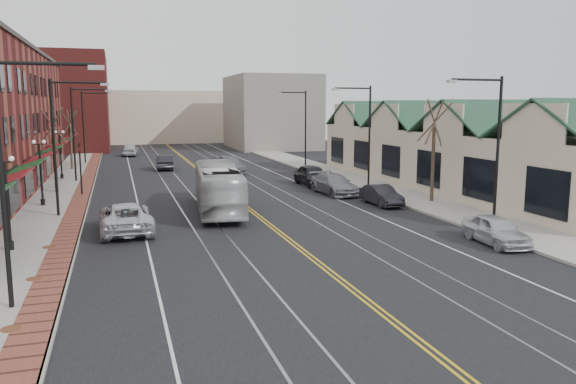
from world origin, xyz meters
TOP-DOWN VIEW (x-y plane):
  - ground at (0.00, 0.00)m, footprint 160.00×160.00m
  - sidewalk_left at (-12.00, 20.00)m, footprint 4.00×120.00m
  - sidewalk_right at (12.00, 20.00)m, footprint 4.00×120.00m
  - building_right at (18.00, 20.00)m, footprint 8.00×36.00m
  - backdrop_left at (-16.00, 70.00)m, footprint 14.00×18.00m
  - backdrop_mid at (0.00, 85.00)m, footprint 22.00×14.00m
  - backdrop_right at (15.00, 65.00)m, footprint 12.00×16.00m
  - streetlight_l_0 at (-11.05, 0.00)m, footprint 3.33×0.25m
  - streetlight_l_1 at (-11.05, 16.00)m, footprint 3.33×0.25m
  - streetlight_l_2 at (-11.05, 32.00)m, footprint 3.33×0.25m
  - streetlight_l_3 at (-11.05, 48.00)m, footprint 3.33×0.25m
  - streetlight_r_0 at (11.05, 6.00)m, footprint 3.33×0.25m
  - streetlight_r_1 at (11.05, 22.00)m, footprint 3.33×0.25m
  - streetlight_r_2 at (11.05, 38.00)m, footprint 3.33×0.25m
  - lamppost_l_1 at (-12.80, 8.00)m, footprint 0.84×0.28m
  - lamppost_l_2 at (-12.80, 20.00)m, footprint 0.84×0.28m
  - lamppost_l_3 at (-12.80, 34.00)m, footprint 0.84×0.28m
  - tree_left_near at (-12.50, 26.00)m, footprint 1.78×1.37m
  - tree_left_far at (-12.50, 42.00)m, footprint 1.66×1.28m
  - tree_right_mid at (12.50, 14.00)m, footprint 1.90×1.46m
  - manhole_near at (-11.20, -2.00)m, footprint 0.60×0.60m
  - manhole_mid at (-11.20, 3.00)m, footprint 0.60×0.60m
  - manhole_far at (-11.20, 8.00)m, footprint 0.60×0.60m
  - traffic_signal at (-10.60, 24.00)m, footprint 0.18×0.15m
  - transit_bus at (-2.00, 15.25)m, footprint 3.68×11.02m
  - parked_suv at (-7.71, 10.80)m, footprint 2.82×5.81m
  - parked_car_a at (9.30, 2.93)m, footprint 1.98×4.27m
  - parked_car_b at (8.80, 14.21)m, footprint 1.51×4.09m
  - parked_car_c at (7.50, 19.47)m, footprint 2.59×5.43m
  - parked_car_d at (7.50, 24.35)m, footprint 2.12×5.06m
  - distant_car_left at (-3.34, 39.68)m, footprint 1.77×4.63m
  - distant_car_right at (2.57, 35.00)m, footprint 2.49×5.63m
  - distant_car_far at (-6.32, 56.89)m, footprint 2.47×4.95m

SIDE VIEW (x-z plane):
  - ground at x=0.00m, z-range 0.00..0.00m
  - sidewalk_left at x=-12.00m, z-range 0.00..0.15m
  - sidewalk_right at x=12.00m, z-range 0.00..0.15m
  - manhole_near at x=-11.20m, z-range 0.15..0.17m
  - manhole_mid at x=-11.20m, z-range 0.15..0.17m
  - manhole_far at x=-11.20m, z-range 0.15..0.17m
  - parked_car_b at x=8.80m, z-range 0.00..1.34m
  - parked_car_a at x=9.30m, z-range 0.00..1.41m
  - distant_car_left at x=-3.34m, z-range 0.00..1.51m
  - parked_car_c at x=7.50m, z-range 0.00..1.53m
  - parked_suv at x=-7.71m, z-range 0.00..1.59m
  - distant_car_right at x=2.57m, z-range 0.00..1.61m
  - distant_car_far at x=-6.32m, z-range 0.00..1.62m
  - parked_car_d at x=7.50m, z-range 0.00..1.71m
  - transit_bus at x=-2.00m, z-range 0.00..3.01m
  - lamppost_l_1 at x=-12.80m, z-range 0.07..4.34m
  - lamppost_l_2 at x=-12.80m, z-range 0.07..4.34m
  - lamppost_l_3 at x=-12.80m, z-range 0.07..4.34m
  - building_right at x=18.00m, z-range 0.00..4.60m
  - traffic_signal at x=-10.60m, z-range 0.45..4.25m
  - tree_left_far at x=-12.50m, z-range 0.26..6.29m
  - tree_left_near at x=-12.50m, z-range 0.27..6.75m
  - tree_right_mid at x=12.50m, z-range 0.28..7.22m
  - backdrop_mid at x=0.00m, z-range 0.00..9.00m
  - streetlight_l_0 at x=-11.05m, z-range 1.03..9.03m
  - streetlight_l_1 at x=-11.05m, z-range 1.03..9.03m
  - streetlight_l_2 at x=-11.05m, z-range 1.03..9.03m
  - streetlight_l_3 at x=-11.05m, z-range 1.03..9.03m
  - streetlight_r_0 at x=11.05m, z-range 1.03..9.03m
  - streetlight_r_1 at x=11.05m, z-range 1.03..9.03m
  - streetlight_r_2 at x=11.05m, z-range 1.03..9.03m
  - backdrop_right at x=15.00m, z-range 0.00..11.00m
  - backdrop_left at x=-16.00m, z-range 0.00..14.00m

